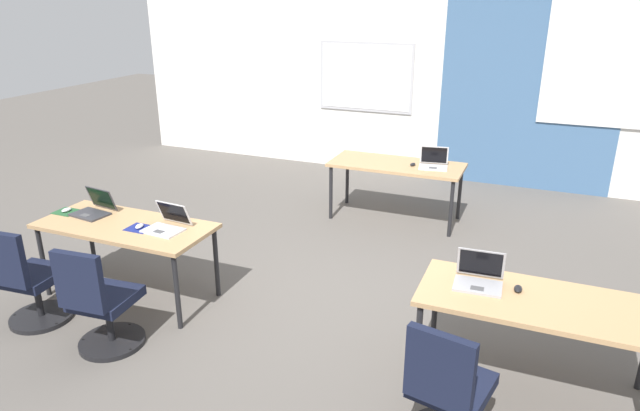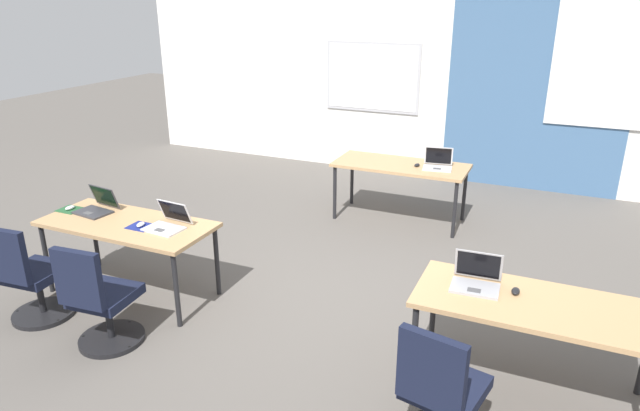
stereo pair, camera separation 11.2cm
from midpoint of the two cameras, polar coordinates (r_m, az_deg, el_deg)
The scene contains 18 objects.
ground_plane at distance 5.27m, azimuth 0.41°, elevation -9.61°, with size 24.00×24.00×0.00m.
back_wall_assembly at distance 8.67m, azimuth 11.43°, elevation 12.01°, with size 10.00×0.27×2.80m.
desk_near_left at distance 5.39m, azimuth -19.65°, elevation -2.36°, with size 1.60×0.70×0.72m.
desk_near_right at distance 4.13m, azimuth 20.48°, elevation -9.67°, with size 1.60×0.70×0.72m.
desk_far_center at distance 6.93m, azimuth 7.28°, elevation 3.77°, with size 1.60×0.70×0.72m.
laptop_far_right at distance 6.82m, azimuth 10.94°, elevation 4.24°, with size 0.37×0.32×0.24m.
mouse_far_right at distance 6.85m, azimuth 8.90°, elevation 4.14°, with size 0.07×0.11×0.03m.
laptop_near_left_inner at distance 5.11m, azimuth -15.85°, elevation -1.83°, with size 0.35×0.34×0.22m.
mousepad_near_left_inner at distance 5.22m, azimuth -18.37°, elevation -2.19°, with size 0.22×0.19×0.00m.
mouse_near_left_inner at distance 5.21m, azimuth -18.40°, elevation -2.00°, with size 0.07×0.11×0.03m.
chair_near_left_inner at distance 4.77m, azimuth -21.94°, elevation -9.54°, with size 0.52×0.56×0.92m.
laptop_near_left_end at distance 5.70m, azimuth -22.43°, elevation -0.30°, with size 0.37×0.34×0.23m.
mousepad_near_left_end at distance 5.86m, azimuth -24.75°, elevation -0.58°, with size 0.22×0.19×0.00m.
mouse_near_left_end at distance 5.85m, azimuth -24.78°, elevation -0.41°, with size 0.06×0.10×0.03m.
chair_near_left_end at distance 5.37m, azimuth -27.96°, elevation -7.05°, with size 0.52×0.56×0.92m.
laptop_near_right_inner at distance 4.16m, azimuth 15.02°, elevation -7.10°, with size 0.34×0.29×0.24m.
mouse_near_right_inner at distance 4.16m, azimuth 18.68°, elevation -7.98°, with size 0.06×0.10×0.03m.
chair_near_right_inner at distance 3.65m, azimuth 11.84°, elevation -18.47°, with size 0.52×0.57×0.92m.
Camera 1 is at (1.65, -4.24, 2.66)m, focal length 31.63 mm.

